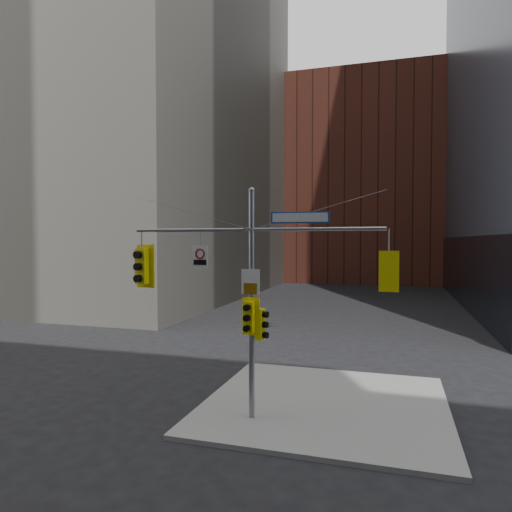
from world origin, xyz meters
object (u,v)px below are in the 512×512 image
Objects in this scene: traffic_light_pole_side at (261,324)px; traffic_light_west_arm at (142,266)px; traffic_light_east_arm at (389,271)px; regulatory_sign_arm at (200,256)px; signal_assembly at (252,281)px; traffic_light_pole_front at (249,317)px; street_sign_blade at (300,217)px.

traffic_light_west_arm is at bearing 102.24° from traffic_light_pole_side.
traffic_light_pole_side is (-3.74, -0.00, -1.72)m from traffic_light_east_arm.
regulatory_sign_arm is at bearing 102.98° from traffic_light_pole_side.
traffic_light_pole_front is (0.00, -0.27, -1.08)m from signal_assembly.
traffic_light_pole_side is 0.82× the size of traffic_light_pole_front.
signal_assembly is 11.63× the size of regulatory_sign_arm.
traffic_light_east_arm is (7.90, -0.01, 0.00)m from traffic_light_west_arm.
street_sign_blade is 2.57× the size of regulatory_sign_arm.
traffic_light_west_arm reaches higher than regulatory_sign_arm.
traffic_light_east_arm reaches higher than traffic_light_pole_side.
signal_assembly reaches higher than traffic_light_west_arm.
street_sign_blade is (1.19, 0.00, 3.27)m from traffic_light_pole_side.
traffic_light_east_arm is at bearing 5.23° from regulatory_sign_arm.
traffic_light_east_arm is 1.21× the size of traffic_light_pole_side.
regulatory_sign_arm is (-5.78, -0.02, 0.37)m from traffic_light_east_arm.
traffic_light_west_arm reaches higher than traffic_light_east_arm.
signal_assembly is 1.37m from traffic_light_pole_side.
street_sign_blade reaches higher than traffic_light_west_arm.
traffic_light_pole_front reaches higher than traffic_light_pole_side.
traffic_light_pole_front is at bearing 142.28° from traffic_light_pole_side.
regulatory_sign_arm is at bearing 6.10° from traffic_light_west_arm.
traffic_light_pole_front is 3.38m from street_sign_blade.
traffic_light_east_arm reaches higher than traffic_light_pole_front.
traffic_light_east_arm is 0.99× the size of traffic_light_pole_front.
street_sign_blade is at bearing -3.74° from traffic_light_east_arm.
traffic_light_pole_side is at bearing -3.65° from traffic_light_east_arm.
regulatory_sign_arm is at bearing -179.32° from signal_assembly.
regulatory_sign_arm reaches higher than traffic_light_pole_front.
street_sign_blade is at bearing 6.91° from traffic_light_west_arm.
traffic_light_pole_front is at bearing 2.83° from traffic_light_west_arm.
traffic_light_west_arm is at bearing -3.79° from traffic_light_east_arm.
signal_assembly is 4.08m from traffic_light_east_arm.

